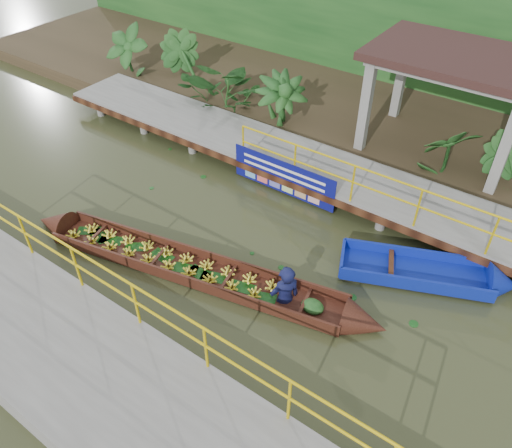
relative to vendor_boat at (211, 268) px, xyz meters
The scene contains 10 objects.
ground 1.25m from the vendor_boat, 126.87° to the left, with size 80.00×80.00×0.00m, color #2F371B.
land_strip 8.51m from the vendor_boat, 94.93° to the left, with size 30.00×8.00×0.45m, color #302618.
far_dock 4.46m from the vendor_boat, 99.19° to the left, with size 16.00×2.06×1.66m.
near_dock 3.23m from the vendor_boat, 85.24° to the right, with size 18.00×2.40×1.73m.
pavilion 8.03m from the vendor_boat, 72.68° to the left, with size 4.40×3.00×3.00m.
foliage_backdrop 11.13m from the vendor_boat, 93.81° to the left, with size 30.00×0.80×4.00m, color #133C16.
vendor_boat is the anchor object (origin of this frame).
moored_blue_boat 5.28m from the vendor_boat, 33.89° to the left, with size 3.78×2.30×0.88m.
blue_banner 3.49m from the vendor_boat, 96.72° to the left, with size 3.02×0.04×0.94m.
tropical_plants 6.79m from the vendor_boat, 111.44° to the left, with size 14.05×1.05×1.31m.
Camera 1 is at (5.90, -6.56, 7.87)m, focal length 35.00 mm.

